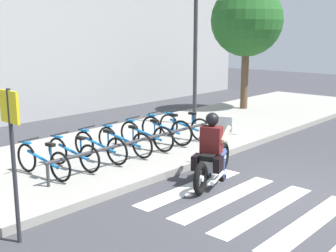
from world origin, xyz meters
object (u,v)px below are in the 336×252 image
Objects in this scene: bicycle_3 at (124,141)px; street_lamp at (195,45)px; bicycle_0 at (43,161)px; bicycle_5 at (166,130)px; bike_rack at (141,141)px; bicycle_6 at (184,126)px; street_sign at (12,138)px; rider at (212,143)px; bicycle_1 at (73,153)px; bicycle_4 at (146,135)px; motorcycle at (213,159)px; tree_near_rack at (247,21)px; bicycle_2 at (100,146)px.

bicycle_3 is 4.51m from street_lamp.
bicycle_5 reaches higher than bicycle_0.
bicycle_0 is at bearing 165.55° from bike_rack.
bicycle_6 is 6.29m from street_sign.
rider is 2.90m from bicycle_1.
rider is 5.34m from street_lamp.
street_lamp is at bearing 22.05° from bike_rack.
motorcycle is at bearing -101.57° from bicycle_4.
bike_rack is at bearing -14.45° from bicycle_0.
motorcycle reaches higher than bicycle_6.
tree_near_rack reaches higher than bike_rack.
bicycle_5 is (1.28, 2.40, -0.31)m from rider.
bicycle_2 is at bearing 111.73° from motorcycle.
bicycle_5 is at bearing -0.03° from bicycle_2.
street_lamp reaches higher than street_sign.
bicycle_5 is (2.15, -0.00, 0.02)m from bicycle_2.
tree_near_rack is (5.89, 1.41, 2.84)m from bicycle_5.
street_sign is at bearing -160.49° from bike_rack.
bicycle_6 is at bearing -0.02° from bicycle_3.
motorcycle reaches higher than bicycle_1.
bicycle_1 is at bearing 179.97° from bicycle_5.
bicycle_1 is at bearing -169.19° from street_lamp.
bicycle_6 is 0.33× the size of bike_rack.
bicycle_5 is 0.72× the size of street_sign.
bike_rack is (-0.16, 1.85, -0.25)m from rider.
rider is 8.50m from tree_near_rack.
motorcycle is 0.37m from rider.
bicycle_6 is at bearing 50.26° from rider.
street_lamp is at bearing -173.39° from tree_near_rack.
rider is 2.49m from bicycle_4.
bicycle_4 is 0.91m from bike_rack.
bicycle_5 is (1.21, 2.38, 0.06)m from motorcycle.
bicycle_5 reaches higher than bicycle_1.
bike_rack is at bearing 97.19° from motorcycle.
bicycle_5 is 0.34× the size of tree_near_rack.
motorcycle is 1.27× the size of bicycle_3.
street_lamp reaches higher than bicycle_5.
street_sign is at bearing -148.19° from bicycle_2.
bicycle_2 reaches higher than bike_rack.
street_sign is 0.47× the size of tree_near_rack.
bicycle_2 reaches higher than bicycle_3.
motorcycle is 2.67m from bicycle_5.
bicycle_4 is 1.44m from bicycle_6.
street_lamp reaches higher than bicycle_6.
bicycle_3 is (0.72, 0.00, -0.01)m from bicycle_2.
bicycle_4 is at bearing 78.43° from motorcycle.
motorcycle is at bearing -116.87° from bicycle_5.
street_lamp is (3.87, 1.57, 1.98)m from bike_rack.
bicycle_3 is at bearing 0.02° from bicycle_1.
rider is 0.31× the size of tree_near_rack.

